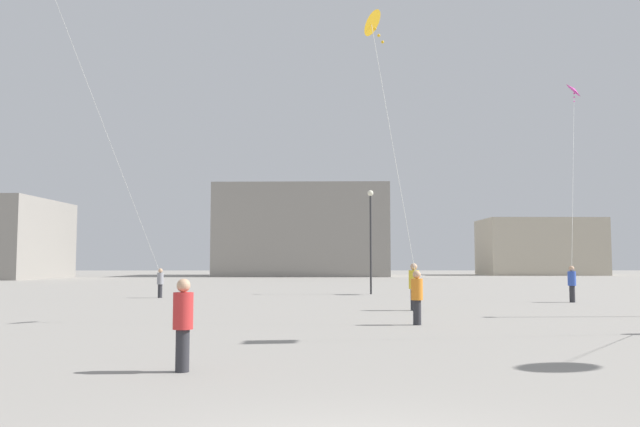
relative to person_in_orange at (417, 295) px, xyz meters
name	(u,v)px	position (x,y,z in m)	size (l,w,h in m)	color
person_in_orange	(417,295)	(0.00, 0.00, 0.00)	(0.36, 0.36, 1.64)	#2D2D33
person_in_yellow	(414,285)	(0.89, 5.86, 0.12)	(0.40, 0.40, 1.86)	#2D2D33
person_in_red	(183,321)	(-5.49, -8.26, -0.02)	(0.35, 0.35, 1.60)	#2D2D33
person_in_blue	(572,282)	(9.26, 10.89, 0.05)	(0.38, 0.38, 1.73)	#2D2D33
person_in_grey	(160,282)	(-11.21, 15.22, -0.04)	(0.34, 0.34, 1.57)	#2D2D33
kite_amber_diamond	(372,25)	(-1.19, 1.32, 8.90)	(1.67, 1.88, 9.03)	yellow
kite_magenta_diamond	(574,91)	(12.93, 18.58, 11.41)	(4.35, 8.46, 11.58)	#D12899
building_centre_hall	(303,232)	(-3.85, 73.10, 5.37)	(24.38, 18.52, 12.54)	gray
building_right_hall	(539,247)	(32.15, 77.85, 3.35)	(17.33, 10.69, 8.49)	#B2A893
lamppost_east	(371,226)	(0.49, 19.00, 3.16)	(0.36, 0.36, 6.25)	#2D2D30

